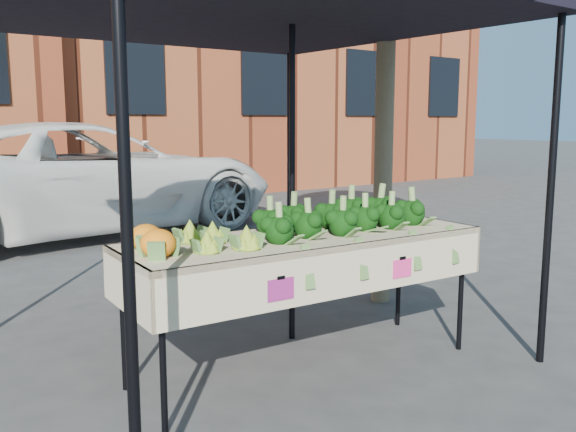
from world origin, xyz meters
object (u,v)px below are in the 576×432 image
object	(u,v)px
table	(306,302)
vehicle	(76,29)
canopy	(245,158)
street_tree	(386,31)

from	to	relation	value
table	vehicle	world-z (taller)	vehicle
table	canopy	size ratio (longest dim) A/B	0.77
vehicle	street_tree	world-z (taller)	vehicle
vehicle	street_tree	bearing A→B (deg)	-174.11
table	vehicle	bearing A→B (deg)	85.45
table	vehicle	distance (m)	6.39
table	vehicle	xyz separation A→B (m)	(0.47, 5.88, 2.45)
table	canopy	xyz separation A→B (m)	(-0.09, 0.59, 0.92)
canopy	vehicle	distance (m)	5.54
canopy	vehicle	world-z (taller)	vehicle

